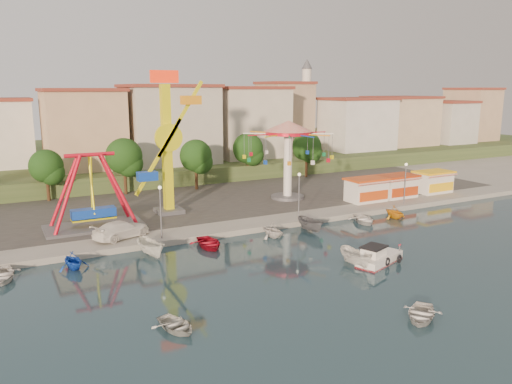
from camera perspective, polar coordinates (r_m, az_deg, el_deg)
ground at (r=42.45m, az=5.28°, el=-9.11°), size 200.00×200.00×0.00m
quay_deck at (r=98.69m, az=-14.82°, el=2.73°), size 200.00×100.00×0.60m
asphalt_pad at (r=68.33m, az=-8.59°, el=-0.62°), size 90.00×28.00×0.01m
hill_terrace at (r=103.35m, az=-15.50°, el=3.76°), size 200.00×60.00×3.00m
pirate_ship_ride at (r=54.90m, az=-18.22°, el=-0.08°), size 10.00×5.00×8.00m
kamikaze_tower at (r=58.65m, az=-9.81°, el=5.15°), size 5.84×3.10×16.50m
wave_swinger at (r=66.01m, az=3.69°, el=5.73°), size 11.60×11.60×10.40m
booth_left at (r=66.64m, az=12.49°, el=0.28°), size 5.40×3.78×3.08m
booth_mid at (r=70.18m, az=15.83°, el=0.68°), size 5.40×3.78×3.08m
booth_right at (r=74.98m, az=19.59°, el=1.13°), size 5.40×3.78×3.08m
lamp_post_1 at (r=49.60m, az=-10.82°, el=-2.44°), size 0.14×0.14×5.00m
lamp_post_2 at (r=56.23m, az=4.92°, el=-0.60°), size 0.14×0.14×5.00m
lamp_post_3 at (r=66.15m, az=16.66°, el=0.81°), size 0.14×0.14×5.00m
tree_1 at (r=70.27m, az=-22.86°, el=2.73°), size 4.35×4.35×6.80m
tree_2 at (r=71.30m, az=-14.85°, el=3.96°), size 5.02×5.02×7.85m
tree_3 at (r=72.88m, az=-6.89°, el=4.14°), size 4.68×4.68×7.32m
tree_4 at (r=79.62m, az=-0.93°, el=5.00°), size 4.86×4.86×7.60m
tree_5 at (r=83.10m, az=5.82°, el=5.20°), size 4.83×4.83×7.54m
building_2 at (r=86.39m, az=-18.86°, el=6.82°), size 11.95×9.28×11.23m
building_3 at (r=86.71m, az=-9.40°, el=6.63°), size 12.59×10.50×9.20m
building_4 at (r=94.92m, az=-2.30°, el=7.22°), size 10.75×9.23×9.24m
building_5 at (r=99.74m, az=5.14°, el=7.97°), size 12.77×10.96×11.21m
building_6 at (r=105.36m, az=11.06°, el=8.31°), size 8.23×8.98×12.36m
building_7 at (r=116.91m, az=14.07°, el=7.61°), size 11.59×10.93×8.76m
building_8 at (r=122.12m, az=21.09°, el=8.24°), size 12.84×9.28×12.58m
building_9 at (r=134.37m, az=23.99°, el=7.55°), size 12.95×9.17×9.21m
minaret at (r=104.62m, az=5.77°, el=10.29°), size 2.80×2.80×18.00m
cabin_motorboat at (r=45.42m, az=13.80°, el=-7.36°), size 5.40×3.53×1.78m
rowboat_a at (r=33.14m, az=-9.10°, el=-14.80°), size 3.14×3.80×0.68m
rowboat_b at (r=35.83m, az=18.33°, el=-13.10°), size 4.48×4.30×0.76m
skiff at (r=44.23m, az=11.36°, el=-7.38°), size 1.69×4.03×1.53m
van at (r=51.06m, az=-15.12°, el=-4.16°), size 6.33×4.47×1.70m
moored_boat_0 at (r=45.31m, az=-27.11°, el=-8.46°), size 3.13×4.26×0.85m
moored_boat_1 at (r=45.49m, az=-20.19°, el=-7.34°), size 3.13×3.42×1.53m
moored_boat_2 at (r=46.73m, az=-11.89°, el=-6.28°), size 2.32×4.44×1.63m
moored_boat_3 at (r=48.60m, az=-5.41°, el=-5.84°), size 3.21×4.36×0.87m
moored_boat_4 at (r=51.52m, az=1.92°, el=-4.39°), size 3.18×3.47×1.54m
moored_boat_5 at (r=53.93m, az=6.27°, el=-3.73°), size 1.69×4.01×1.52m
moored_boat_6 at (r=58.35m, az=12.25°, el=-3.09°), size 3.97×4.72×0.84m
moored_boat_7 at (r=61.26m, az=15.56°, el=-2.20°), size 2.57×2.96×1.55m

